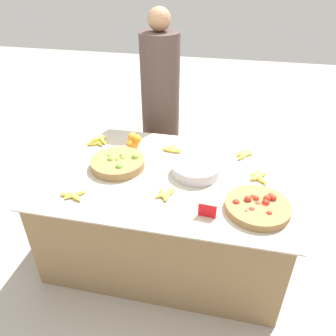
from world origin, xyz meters
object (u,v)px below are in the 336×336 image
at_px(lime_bowl, 118,163).
at_px(tomato_basket, 258,206).
at_px(vendor_person, 160,111).
at_px(metal_bowl, 196,169).
at_px(price_sign, 207,211).

distance_m(lime_bowl, tomato_basket, 1.05).
height_order(tomato_basket, vendor_person, vendor_person).
bearing_deg(tomato_basket, vendor_person, 126.46).
bearing_deg(metal_bowl, tomato_basket, -36.45).
bearing_deg(metal_bowl, lime_bowl, -176.91).
relative_size(lime_bowl, price_sign, 3.60).
bearing_deg(lime_bowl, metal_bowl, 3.09).
relative_size(lime_bowl, vendor_person, 0.23).
distance_m(lime_bowl, vendor_person, 0.95).
relative_size(tomato_basket, metal_bowl, 1.17).
distance_m(lime_bowl, price_sign, 0.82).
distance_m(price_sign, vendor_person, 1.48).
distance_m(metal_bowl, price_sign, 0.46).
xyz_separation_m(tomato_basket, price_sign, (-0.30, -0.13, 0.02)).
relative_size(lime_bowl, tomato_basket, 0.99).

